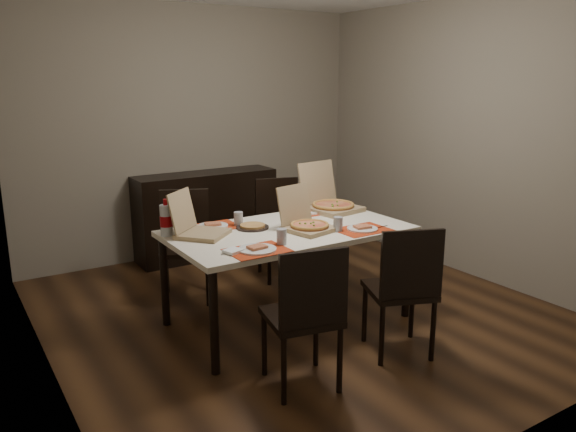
# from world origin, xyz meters

# --- Properties ---
(ground) EXTENTS (3.80, 4.00, 0.02)m
(ground) POSITION_xyz_m (0.00, 0.00, -0.01)
(ground) COLOR #452915
(ground) RESTS_ON ground
(room_walls) EXTENTS (3.84, 4.02, 2.62)m
(room_walls) POSITION_xyz_m (0.00, 0.43, 1.73)
(room_walls) COLOR gray
(room_walls) RESTS_ON ground
(sideboard) EXTENTS (1.50, 0.40, 0.90)m
(sideboard) POSITION_xyz_m (0.00, 1.78, 0.45)
(sideboard) COLOR black
(sideboard) RESTS_ON ground
(dining_table) EXTENTS (1.80, 1.00, 0.75)m
(dining_table) POSITION_xyz_m (-0.17, -0.10, 0.68)
(dining_table) COLOR #F3E7CC
(dining_table) RESTS_ON ground
(chair_near_left) EXTENTS (0.50, 0.50, 0.93)m
(chair_near_left) POSITION_xyz_m (-0.63, -1.01, 0.51)
(chair_near_left) COLOR black
(chair_near_left) RESTS_ON ground
(chair_near_right) EXTENTS (0.55, 0.55, 0.93)m
(chair_near_right) POSITION_xyz_m (0.17, -1.00, 0.51)
(chair_near_right) COLOR black
(chair_near_right) RESTS_ON ground
(chair_far_left) EXTENTS (0.56, 0.56, 0.93)m
(chair_far_left) POSITION_xyz_m (-0.64, 0.81, 0.51)
(chair_far_left) COLOR black
(chair_far_left) RESTS_ON ground
(chair_far_right) EXTENTS (0.52, 0.52, 0.93)m
(chair_far_right) POSITION_xyz_m (0.34, 0.85, 0.51)
(chair_far_right) COLOR black
(chair_far_right) RESTS_ON ground
(setting_near_left) EXTENTS (0.50, 0.30, 0.11)m
(setting_near_left) POSITION_xyz_m (-0.61, -0.44, 0.77)
(setting_near_left) COLOR #BA2B0C
(setting_near_left) RESTS_ON dining_table
(setting_near_right) EXTENTS (0.46, 0.30, 0.11)m
(setting_near_right) POSITION_xyz_m (0.23, -0.41, 0.77)
(setting_near_right) COLOR #BA2B0C
(setting_near_right) RESTS_ON dining_table
(setting_far_left) EXTENTS (0.50, 0.30, 0.11)m
(setting_far_left) POSITION_xyz_m (-0.60, 0.24, 0.77)
(setting_far_left) COLOR #BA2B0C
(setting_far_left) RESTS_ON dining_table
(setting_far_right) EXTENTS (0.47, 0.30, 0.11)m
(setting_far_right) POSITION_xyz_m (0.22, 0.25, 0.77)
(setting_far_right) COLOR #BA2B0C
(setting_far_right) RESTS_ON dining_table
(napkin_loose) EXTENTS (0.16, 0.16, 0.02)m
(napkin_loose) POSITION_xyz_m (-0.17, -0.15, 0.76)
(napkin_loose) COLOR white
(napkin_loose) RESTS_ON dining_table
(pizza_box_center) EXTENTS (0.39, 0.42, 0.33)m
(pizza_box_center) POSITION_xyz_m (-0.08, -0.21, 0.80)
(pizza_box_center) COLOR #947A55
(pizza_box_center) RESTS_ON dining_table
(pizza_box_right) EXTENTS (0.46, 0.50, 0.40)m
(pizza_box_right) POSITION_xyz_m (0.46, 0.22, 0.81)
(pizza_box_right) COLOR #947A55
(pizza_box_right) RESTS_ON dining_table
(pizza_box_left) EXTENTS (0.48, 0.48, 0.32)m
(pizza_box_left) POSITION_xyz_m (-0.83, 0.10, 0.81)
(pizza_box_left) COLOR #947A55
(pizza_box_left) RESTS_ON dining_table
(faina_plate) EXTENTS (0.25, 0.25, 0.03)m
(faina_plate) POSITION_xyz_m (-0.39, 0.06, 0.76)
(faina_plate) COLOR black
(faina_plate) RESTS_ON dining_table
(dip_bowl) EXTENTS (0.15, 0.15, 0.03)m
(dip_bowl) POSITION_xyz_m (-0.01, 0.11, 0.77)
(dip_bowl) COLOR white
(dip_bowl) RESTS_ON dining_table
(soda_bottle) EXTENTS (0.09, 0.09, 0.27)m
(soda_bottle) POSITION_xyz_m (-1.02, 0.22, 0.87)
(soda_bottle) COLOR silver
(soda_bottle) RESTS_ON dining_table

